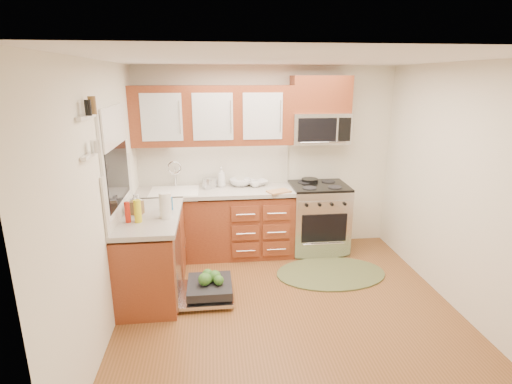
{
  "coord_description": "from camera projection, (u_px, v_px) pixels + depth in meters",
  "views": [
    {
      "loc": [
        -0.75,
        -3.64,
        2.35
      ],
      "look_at": [
        -0.25,
        0.85,
        1.05
      ],
      "focal_mm": 28.0,
      "sensor_mm": 36.0,
      "label": 1
    }
  ],
  "objects": [
    {
      "name": "wall_right",
      "position": [
        460.0,
        190.0,
        4.05
      ],
      "size": [
        0.04,
        3.5,
        2.5
      ],
      "primitive_type": "cube",
      "color": "silver",
      "rests_on": "ground"
    },
    {
      "name": "mustard_bottle",
      "position": [
        138.0,
        211.0,
        4.04
      ],
      "size": [
        0.1,
        0.1,
        0.23
      ],
      "primitive_type": "cylinder",
      "rotation": [
        0.0,
        0.0,
        0.38
      ],
      "color": "yellow",
      "rests_on": "countertop_left"
    },
    {
      "name": "blue_carton",
      "position": [
        168.0,
        204.0,
        4.42
      ],
      "size": [
        0.1,
        0.08,
        0.14
      ],
      "primitive_type": "cube",
      "rotation": [
        0.0,
        0.0,
        0.42
      ],
      "color": "#2572B0",
      "rests_on": "countertop_left"
    },
    {
      "name": "skillet",
      "position": [
        310.0,
        180.0,
        5.54
      ],
      "size": [
        0.27,
        0.27,
        0.04
      ],
      "primitive_type": "cylinder",
      "rotation": [
        0.0,
        0.0,
        0.21
      ],
      "color": "black",
      "rests_on": "range"
    },
    {
      "name": "canister",
      "position": [
        208.0,
        184.0,
        5.23
      ],
      "size": [
        0.12,
        0.12,
        0.15
      ],
      "primitive_type": "cylinder",
      "rotation": [
        0.0,
        0.0,
        -0.34
      ],
      "color": "silver",
      "rests_on": "countertop_back"
    },
    {
      "name": "microwave",
      "position": [
        319.0,
        128.0,
        5.29
      ],
      "size": [
        0.76,
        0.38,
        0.4
      ],
      "primitive_type": null,
      "color": "silver",
      "rests_on": "ground"
    },
    {
      "name": "soap_bottle_b",
      "position": [
        135.0,
        202.0,
        4.41
      ],
      "size": [
        0.11,
        0.11,
        0.19
      ],
      "primitive_type": "imported",
      "rotation": [
        0.0,
        0.0,
        0.37
      ],
      "color": "#999999",
      "rests_on": "countertop_left"
    },
    {
      "name": "bowl_b",
      "position": [
        241.0,
        182.0,
        5.43
      ],
      "size": [
        0.33,
        0.33,
        0.09
      ],
      "primitive_type": "imported",
      "rotation": [
        0.0,
        0.0,
        -0.15
      ],
      "color": "#999999",
      "rests_on": "countertop_back"
    },
    {
      "name": "soap_bottle_a",
      "position": [
        222.0,
        177.0,
        5.34
      ],
      "size": [
        0.12,
        0.12,
        0.27
      ],
      "primitive_type": "imported",
      "rotation": [
        0.0,
        0.0,
        -0.16
      ],
      "color": "#999999",
      "rests_on": "countertop_back"
    },
    {
      "name": "upper_cabinets",
      "position": [
        213.0,
        116.0,
        5.12
      ],
      "size": [
        2.05,
        0.35,
        0.75
      ],
      "primitive_type": null,
      "color": "maroon",
      "rests_on": "ground"
    },
    {
      "name": "cutting_board",
      "position": [
        279.0,
        191.0,
        5.12
      ],
      "size": [
        0.33,
        0.28,
        0.02
      ],
      "primitive_type": "cube",
      "rotation": [
        0.0,
        0.0,
        0.39
      ],
      "color": "tan",
      "rests_on": "countertop_back"
    },
    {
      "name": "window_blind",
      "position": [
        115.0,
        126.0,
        3.98
      ],
      "size": [
        0.02,
        0.96,
        0.4
      ],
      "primitive_type": "cube",
      "color": "white",
      "rests_on": "ground"
    },
    {
      "name": "base_cabinet_left",
      "position": [
        152.0,
        257.0,
        4.44
      ],
      "size": [
        0.6,
        1.25,
        0.85
      ],
      "primitive_type": "cube",
      "color": "maroon",
      "rests_on": "ground"
    },
    {
      "name": "cup",
      "position": [
        255.0,
        184.0,
        5.35
      ],
      "size": [
        0.13,
        0.13,
        0.09
      ],
      "primitive_type": "imported",
      "rotation": [
        0.0,
        0.0,
        -0.09
      ],
      "color": "#999999",
      "rests_on": "countertop_back"
    },
    {
      "name": "dishwasher",
      "position": [
        206.0,
        290.0,
        4.38
      ],
      "size": [
        0.7,
        0.6,
        0.2
      ],
      "primitive_type": null,
      "color": "silver",
      "rests_on": "ground"
    },
    {
      "name": "wall_left",
      "position": [
        104.0,
        201.0,
        3.68
      ],
      "size": [
        0.04,
        3.5,
        2.5
      ],
      "primitive_type": "cube",
      "color": "silver",
      "rests_on": "ground"
    },
    {
      "name": "backsplash_left",
      "position": [
        119.0,
        190.0,
        4.19
      ],
      "size": [
        0.02,
        1.25,
        0.57
      ],
      "primitive_type": "cube",
      "color": "silver",
      "rests_on": "ground"
    },
    {
      "name": "countertop_left",
      "position": [
        150.0,
        217.0,
        4.31
      ],
      "size": [
        0.64,
        1.27,
        0.05
      ],
      "primitive_type": "cube",
      "color": "#B2ACA3",
      "rests_on": "base_cabinet_left"
    },
    {
      "name": "stock_pot",
      "position": [
        210.0,
        183.0,
        5.35
      ],
      "size": [
        0.22,
        0.22,
        0.12
      ],
      "primitive_type": "cylinder",
      "rotation": [
        0.0,
        0.0,
        0.07
      ],
      "color": "silver",
      "rests_on": "countertop_back"
    },
    {
      "name": "red_bottle",
      "position": [
        128.0,
        212.0,
        4.04
      ],
      "size": [
        0.07,
        0.07,
        0.21
      ],
      "primitive_type": "cylinder",
      "rotation": [
        0.0,
        0.0,
        0.37
      ],
      "color": "red",
      "rests_on": "countertop_left"
    },
    {
      "name": "sink",
      "position": [
        175.0,
        200.0,
        5.21
      ],
      "size": [
        0.62,
        0.5,
        0.26
      ],
      "primitive_type": null,
      "color": "white",
      "rests_on": "ground"
    },
    {
      "name": "shelf_upper",
      "position": [
        86.0,
        117.0,
        3.12
      ],
      "size": [
        0.04,
        0.4,
        0.03
      ],
      "primitive_type": "cube",
      "color": "white",
      "rests_on": "ground"
    },
    {
      "name": "paper_towel_roll",
      "position": [
        165.0,
        205.0,
        4.16
      ],
      "size": [
        0.15,
        0.15,
        0.27
      ],
      "primitive_type": "cylinder",
      "rotation": [
        0.0,
        0.0,
        0.23
      ],
      "color": "white",
      "rests_on": "countertop_left"
    },
    {
      "name": "soap_bottle_c",
      "position": [
        138.0,
        202.0,
        4.44
      ],
      "size": [
        0.16,
        0.16,
        0.17
      ],
      "primitive_type": "imported",
      "rotation": [
        0.0,
        0.0,
        -0.2
      ],
      "color": "#999999",
      "rests_on": "countertop_left"
    },
    {
      "name": "ceiling",
      "position": [
        295.0,
        59.0,
        3.52
      ],
      "size": [
        3.5,
        3.5,
        0.0
      ],
      "primitive_type": "plane",
      "rotation": [
        3.14,
        0.0,
        0.0
      ],
      "color": "white",
      "rests_on": "ground"
    },
    {
      "name": "wall_back",
      "position": [
        266.0,
        159.0,
        5.53
      ],
      "size": [
        3.5,
        0.04,
        2.5
      ],
      "primitive_type": "cube",
      "color": "silver",
      "rests_on": "ground"
    },
    {
      "name": "wall_front",
      "position": [
        353.0,
        285.0,
        2.19
      ],
      "size": [
        3.5,
        0.04,
        2.5
      ],
      "primitive_type": "cube",
      "color": "silver",
      "rests_on": "ground"
    },
    {
      "name": "floor",
      "position": [
        288.0,
        308.0,
        4.21
      ],
      "size": [
        3.5,
        3.5,
        0.0
      ],
      "primitive_type": "plane",
      "color": "brown",
      "rests_on": "ground"
    },
    {
      "name": "rug",
      "position": [
        331.0,
        273.0,
        4.94
      ],
      "size": [
        1.51,
        1.14,
        0.02
      ],
      "primitive_type": null,
      "rotation": [
        0.0,
        0.0,
        0.21
      ],
      "color": "#596037",
      "rests_on": "ground"
    },
    {
      "name": "base_cabinet_back",
      "position": [
        216.0,
        225.0,
        5.4
      ],
      "size": [
        2.05,
        0.6,
        0.85
      ],
      "primitive_type": "cube",
      "color": "maroon",
      "rests_on": "ground"
    },
    {
      "name": "window",
      "position": [
        115.0,
        158.0,
        4.07
      ],
      "size": [
        0.03,
        1.05,
        1.05
      ],
      "primitive_type": null,
      "color": "white",
      "rests_on": "ground"
    },
    {
      "name": "shelf_lower",
      "position": [
        91.0,
        155.0,
        3.21
      ],
      "size": [
        0.04,
        0.4,
        0.03
      ],
      "primitive_type": "cube",
      "color": "white",
      "rests_on": "ground"
    },
    {
      "name": "cabinet_over_mw",
      "position": [
        320.0,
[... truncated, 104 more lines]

